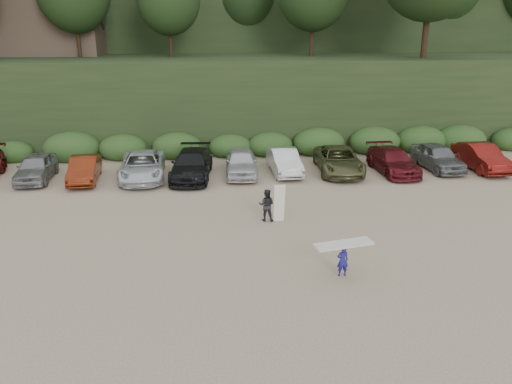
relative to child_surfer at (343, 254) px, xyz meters
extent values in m
plane|color=tan|center=(-4.48, 2.49, -0.84)|extent=(120.00, 120.00, 0.00)
cube|color=black|center=(-4.48, 24.49, 2.16)|extent=(80.00, 14.00, 6.00)
cube|color=black|center=(-4.48, 42.49, 7.16)|extent=(90.00, 30.00, 16.00)
cube|color=#2B491E|center=(-5.03, 16.99, -0.24)|extent=(46.20, 2.00, 1.20)
cube|color=brown|center=(-16.48, 26.49, 7.16)|extent=(8.00, 6.00, 4.00)
imported|color=gray|center=(-14.11, 12.58, -0.11)|extent=(1.94, 4.37, 1.46)
imported|color=maroon|center=(-11.40, 12.13, -0.16)|extent=(1.77, 4.21, 1.35)
imported|color=silver|center=(-8.26, 12.32, -0.11)|extent=(2.75, 5.40, 1.46)
imported|color=black|center=(-5.50, 12.22, -0.08)|extent=(2.55, 5.40, 1.52)
imported|color=silver|center=(-2.67, 12.49, -0.08)|extent=(1.99, 4.52, 1.51)
imported|color=silver|center=(-0.15, 12.63, -0.14)|extent=(1.72, 4.35, 1.41)
imported|color=brown|center=(3.05, 12.51, -0.11)|extent=(2.76, 5.38, 1.45)
imported|color=maroon|center=(6.21, 12.17, -0.14)|extent=(2.22, 4.91, 1.39)
imported|color=slate|center=(9.12, 12.62, -0.08)|extent=(2.12, 4.58, 1.52)
imported|color=maroon|center=(11.67, 12.29, -0.08)|extent=(1.71, 4.65, 1.52)
imported|color=navy|center=(0.00, 0.00, -0.28)|extent=(0.43, 0.30, 1.13)
cube|color=beige|center=(0.00, 0.00, 0.35)|extent=(2.14, 1.01, 0.08)
imported|color=black|center=(-2.03, 5.33, -0.11)|extent=(0.83, 0.72, 1.46)
cube|color=silver|center=(-1.49, 5.18, 0.02)|extent=(0.50, 0.29, 1.72)
camera|label=1|loc=(-4.43, -15.16, 7.49)|focal=35.00mm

